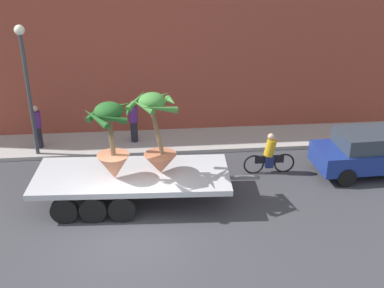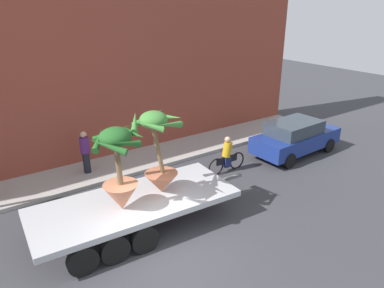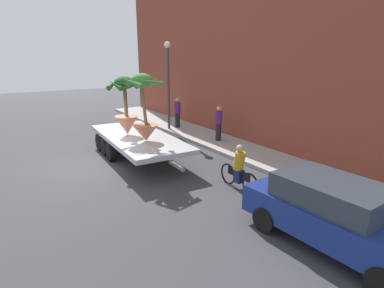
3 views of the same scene
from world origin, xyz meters
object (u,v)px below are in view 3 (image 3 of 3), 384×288
at_px(flatbed_trailer, 136,139).
at_px(parked_car, 336,214).
at_px(cyclist, 239,169).
at_px(potted_palm_middle, 126,107).
at_px(pedestrian_near_gate, 177,112).
at_px(potted_palm_rear, 144,110).
at_px(street_lamp, 168,74).
at_px(pedestrian_far_left, 219,123).

bearing_deg(flatbed_trailer, parked_car, 7.21).
xyz_separation_m(cyclist, parked_car, (3.67, -0.34, 0.16)).
height_order(potted_palm_middle, cyclist, potted_palm_middle).
bearing_deg(potted_palm_middle, pedestrian_near_gate, 126.03).
relative_size(potted_palm_rear, cyclist, 1.43).
xyz_separation_m(potted_palm_middle, street_lamp, (-3.14, 3.77, 1.09)).
relative_size(flatbed_trailer, pedestrian_near_gate, 4.16).
bearing_deg(street_lamp, cyclist, -13.67).
relative_size(cyclist, street_lamp, 0.38).
height_order(pedestrian_far_left, street_lamp, street_lamp).
distance_m(flatbed_trailer, street_lamp, 5.47).
height_order(pedestrian_near_gate, pedestrian_far_left, same).
distance_m(flatbed_trailer, pedestrian_near_gate, 5.34).
xyz_separation_m(potted_palm_rear, cyclist, (3.95, 1.50, -1.54)).
relative_size(cyclist, parked_car, 0.42).
bearing_deg(cyclist, flatbed_trailer, -163.96).
distance_m(pedestrian_near_gate, pedestrian_far_left, 3.68).
bearing_deg(pedestrian_far_left, street_lamp, -167.89).
height_order(cyclist, pedestrian_far_left, pedestrian_far_left).
relative_size(potted_palm_rear, street_lamp, 0.54).
bearing_deg(cyclist, pedestrian_near_gate, 162.69).
relative_size(flatbed_trailer, potted_palm_rear, 2.71).
xyz_separation_m(flatbed_trailer, potted_palm_rear, (1.07, -0.06, 1.43)).
xyz_separation_m(potted_palm_middle, cyclist, (5.29, 1.72, -1.47)).
bearing_deg(pedestrian_near_gate, flatbed_trailer, -49.88).
height_order(flatbed_trailer, parked_car, parked_car).
distance_m(parked_car, street_lamp, 12.57).
xyz_separation_m(pedestrian_near_gate, street_lamp, (0.03, -0.59, 2.19)).
height_order(potted_palm_rear, parked_car, potted_palm_rear).
height_order(cyclist, street_lamp, street_lamp).
height_order(potted_palm_rear, cyclist, potted_palm_rear).
bearing_deg(cyclist, potted_palm_middle, -162.03).
distance_m(potted_palm_middle, street_lamp, 5.02).
distance_m(potted_palm_rear, pedestrian_far_left, 4.56).
bearing_deg(street_lamp, potted_palm_middle, -50.21).
relative_size(flatbed_trailer, street_lamp, 1.47).
relative_size(pedestrian_near_gate, street_lamp, 0.35).
bearing_deg(parked_car, pedestrian_near_gate, 166.20).
distance_m(flatbed_trailer, potted_palm_middle, 1.42).
distance_m(pedestrian_far_left, street_lamp, 4.32).
xyz_separation_m(flatbed_trailer, pedestrian_far_left, (0.24, 4.28, 0.27)).
height_order(flatbed_trailer, potted_palm_rear, potted_palm_rear).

